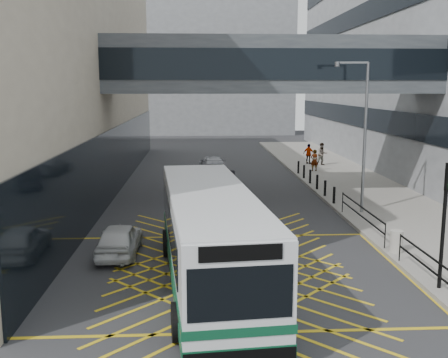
{
  "coord_description": "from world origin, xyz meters",
  "views": [
    {
      "loc": [
        -1.11,
        -17.23,
        6.33
      ],
      "look_at": [
        0.0,
        4.0,
        2.6
      ],
      "focal_mm": 42.0,
      "sensor_mm": 36.0,
      "label": 1
    }
  ],
  "objects": [
    {
      "name": "ground",
      "position": [
        0.0,
        0.0,
        0.0
      ],
      "size": [
        120.0,
        120.0,
        0.0
      ],
      "primitive_type": "plane",
      "color": "#333335"
    },
    {
      "name": "building_far",
      "position": [
        -2.0,
        60.0,
        9.0
      ],
      "size": [
        28.0,
        16.0,
        18.0
      ],
      "primitive_type": "cube",
      "color": "gray",
      "rests_on": "ground"
    },
    {
      "name": "skybridge",
      "position": [
        3.0,
        12.0,
        7.5
      ],
      "size": [
        20.0,
        4.1,
        3.0
      ],
      "color": "#43484D",
      "rests_on": "ground"
    },
    {
      "name": "pavement",
      "position": [
        9.0,
        15.0,
        0.08
      ],
      "size": [
        6.0,
        54.0,
        0.16
      ],
      "primitive_type": "cube",
      "color": "gray",
      "rests_on": "ground"
    },
    {
      "name": "box_junction",
      "position": [
        0.0,
        0.0,
        0.0
      ],
      "size": [
        12.0,
        9.0,
        0.01
      ],
      "color": "gold",
      "rests_on": "ground"
    },
    {
      "name": "bus",
      "position": [
        -0.73,
        -0.99,
        1.68
      ],
      "size": [
        3.6,
        11.37,
        3.13
      ],
      "rotation": [
        0.0,
        0.0,
        0.09
      ],
      "color": "silver",
      "rests_on": "ground"
    },
    {
      "name": "car_white",
      "position": [
        -4.08,
        2.21,
        0.63
      ],
      "size": [
        1.71,
        4.0,
        1.26
      ],
      "primitive_type": "imported",
      "rotation": [
        0.0,
        0.0,
        3.12
      ],
      "color": "silver",
      "rests_on": "ground"
    },
    {
      "name": "car_dark",
      "position": [
        0.09,
        16.11,
        0.66
      ],
      "size": [
        3.13,
        4.56,
        1.33
      ],
      "primitive_type": "imported",
      "rotation": [
        0.0,
        0.0,
        2.76
      ],
      "color": "black",
      "rests_on": "ground"
    },
    {
      "name": "car_silver",
      "position": [
        0.05,
        21.79,
        0.67
      ],
      "size": [
        2.17,
        4.42,
        1.33
      ],
      "primitive_type": "imported",
      "rotation": [
        0.0,
        0.0,
        3.23
      ],
      "color": "#9EA0A6",
      "rests_on": "ground"
    },
    {
      "name": "traffic_light",
      "position": [
        6.41,
        -2.2,
        2.74
      ],
      "size": [
        0.28,
        0.46,
        3.97
      ],
      "rotation": [
        0.0,
        0.0,
        -0.02
      ],
      "color": "black",
      "rests_on": "pavement"
    },
    {
      "name": "street_lamp",
      "position": [
        6.96,
        8.0,
        4.37
      ],
      "size": [
        1.68,
        0.37,
        7.38
      ],
      "rotation": [
        0.0,
        0.0,
        -0.1
      ],
      "color": "slate",
      "rests_on": "pavement"
    },
    {
      "name": "litter_bin",
      "position": [
        6.41,
        1.51,
        0.58
      ],
      "size": [
        0.48,
        0.48,
        0.84
      ],
      "primitive_type": "cylinder",
      "color": "#ADA89E",
      "rests_on": "pavement"
    },
    {
      "name": "kerb_railings",
      "position": [
        6.15,
        1.78,
        0.88
      ],
      "size": [
        0.05,
        12.54,
        1.0
      ],
      "color": "black",
      "rests_on": "pavement"
    },
    {
      "name": "bollards",
      "position": [
        6.25,
        15.0,
        0.61
      ],
      "size": [
        0.14,
        10.14,
        0.9
      ],
      "color": "black",
      "rests_on": "pavement"
    },
    {
      "name": "pedestrian_a",
      "position": [
        7.63,
        21.03,
        0.96
      ],
      "size": [
        0.72,
        0.59,
        1.6
      ],
      "primitive_type": "imported",
      "rotation": [
        0.0,
        0.0,
        3.37
      ],
      "color": "gray",
      "rests_on": "pavement"
    },
    {
      "name": "pedestrian_b",
      "position": [
        8.91,
        23.87,
        1.05
      ],
      "size": [
        0.94,
        0.64,
        1.78
      ],
      "primitive_type": "imported",
      "rotation": [
        0.0,
        0.0,
        0.16
      ],
      "color": "gray",
      "rests_on": "pavement"
    },
    {
      "name": "pedestrian_c",
      "position": [
        8.01,
        24.73,
        0.97
      ],
      "size": [
        1.05,
        0.94,
        1.62
      ],
      "primitive_type": "imported",
      "rotation": [
        0.0,
        0.0,
        2.51
      ],
      "color": "gray",
      "rests_on": "pavement"
    }
  ]
}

